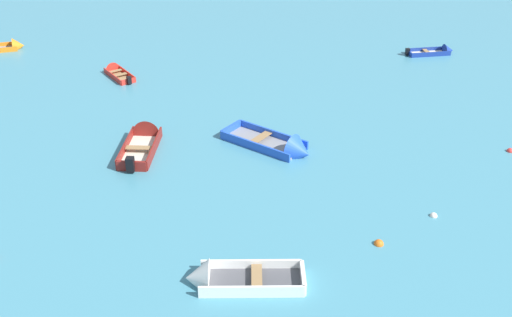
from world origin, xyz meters
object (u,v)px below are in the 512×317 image
Objects in this scene: rowboat_maroon_center at (144,139)px; rowboat_deep_blue_near_camera at (439,51)px; mooring_buoy_trailing at (433,216)px; mooring_buoy_far_field at (379,244)px; rowboat_white_back_row_center at (220,279)px; rowboat_blue_far_right at (287,148)px; rowboat_red_cluster_outer at (115,72)px; mooring_buoy_between_boats_left at (510,151)px; rowboat_orange_distant_center at (9,47)px.

rowboat_deep_blue_near_camera is at bearing 34.82° from rowboat_maroon_center.
mooring_buoy_trailing is 0.81× the size of mooring_buoy_far_field.
rowboat_deep_blue_near_camera is (13.32, 22.05, -0.06)m from rowboat_white_back_row_center.
mooring_buoy_trailing is (12.06, -6.26, -0.22)m from rowboat_maroon_center.
rowboat_deep_blue_near_camera is (10.57, 12.96, -0.05)m from rowboat_blue_far_right.
mooring_buoy_between_boats_left is (19.90, -9.95, -0.14)m from rowboat_red_cluster_outer.
rowboat_blue_far_right reaches higher than mooring_buoy_far_field.
mooring_buoy_between_boats_left is at bearing -91.21° from rowboat_deep_blue_near_camera.
mooring_buoy_far_field reaches higher than mooring_buoy_trailing.
rowboat_white_back_row_center is 10.80m from rowboat_maroon_center.
rowboat_red_cluster_outer is 7.82× the size of mooring_buoy_far_field.
rowboat_white_back_row_center is 25.76m from rowboat_deep_blue_near_camera.
rowboat_red_cluster_outer is 21.29m from mooring_buoy_trailing.
rowboat_blue_far_right reaches higher than mooring_buoy_trailing.
rowboat_blue_far_right is (2.75, 9.09, -0.01)m from rowboat_white_back_row_center.
rowboat_orange_distant_center reaches higher than mooring_buoy_trailing.
rowboat_orange_distant_center reaches higher than mooring_buoy_between_boats_left.
rowboat_maroon_center reaches higher than rowboat_orange_distant_center.
rowboat_blue_far_right reaches higher than rowboat_maroon_center.
rowboat_deep_blue_near_camera is at bearing 74.16° from mooring_buoy_trailing.
rowboat_orange_distant_center is at bearing 152.48° from mooring_buoy_between_boats_left.
rowboat_deep_blue_near_camera is (17.23, 11.99, -0.08)m from rowboat_maroon_center.
mooring_buoy_trailing is at bearing -133.58° from mooring_buoy_between_boats_left.
rowboat_blue_far_right reaches higher than rowboat_red_cluster_outer.
rowboat_maroon_center reaches higher than rowboat_red_cluster_outer.
rowboat_orange_distant_center is 11.44× the size of mooring_buoy_between_boats_left.
rowboat_deep_blue_near_camera reaches higher than rowboat_red_cluster_outer.
rowboat_maroon_center is 20.99m from rowboat_deep_blue_near_camera.
rowboat_deep_blue_near_camera is 8.94× the size of mooring_buoy_far_field.
rowboat_blue_far_right is 10.30m from mooring_buoy_between_boats_left.
rowboat_maroon_center is at bearing 140.15° from mooring_buoy_far_field.
mooring_buoy_far_field is at bearing -46.43° from rowboat_orange_distant_center.
rowboat_red_cluster_outer is 21.00m from mooring_buoy_far_field.
mooring_buoy_between_boats_left is (10.30, -0.14, -0.19)m from rowboat_blue_far_right.
rowboat_maroon_center is at bearing -145.18° from rowboat_deep_blue_near_camera.
mooring_buoy_trailing is at bearing -45.18° from rowboat_red_cluster_outer.
rowboat_maroon_center is (2.95, -8.84, 0.08)m from rowboat_red_cluster_outer.
rowboat_blue_far_right is at bearing -45.60° from rowboat_red_cluster_outer.
mooring_buoy_far_field is (2.93, -7.03, -0.19)m from rowboat_blue_far_right.
rowboat_white_back_row_center is at bearing -121.14° from rowboat_deep_blue_near_camera.
rowboat_blue_far_right is 6.73m from rowboat_maroon_center.
rowboat_white_back_row_center is 20.11m from rowboat_red_cluster_outer.
rowboat_red_cluster_outer is 8.88m from rowboat_orange_distant_center.
rowboat_red_cluster_outer is 0.63× the size of rowboat_blue_far_right.
rowboat_white_back_row_center is at bearing -154.98° from mooring_buoy_trailing.
rowboat_red_cluster_outer is 22.25m from mooring_buoy_between_boats_left.
rowboat_blue_far_right is at bearing 135.58° from mooring_buoy_trailing.
rowboat_blue_far_right is at bearing -8.32° from rowboat_maroon_center.
rowboat_white_back_row_center is 1.23× the size of rowboat_deep_blue_near_camera.
rowboat_orange_distant_center is at bearing 121.95° from rowboat_white_back_row_center.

